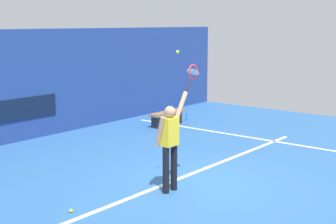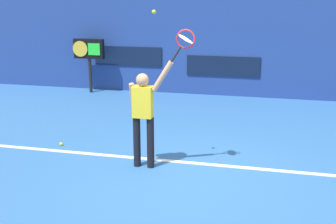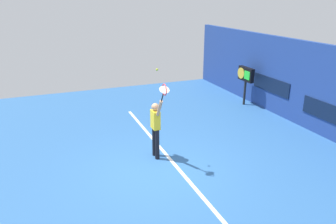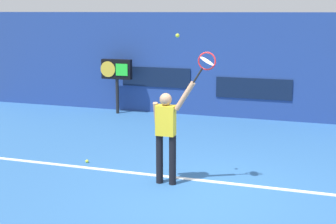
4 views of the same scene
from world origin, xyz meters
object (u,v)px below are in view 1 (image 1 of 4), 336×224
(tennis_racket, at_px, (192,74))
(tennis_ball, at_px, (178,52))
(court_bench, at_px, (167,115))
(spare_ball, at_px, (71,211))
(water_bottle, at_px, (187,117))
(tennis_player, at_px, (170,141))

(tennis_racket, relative_size, tennis_ball, 8.88)
(tennis_racket, bearing_deg, tennis_ball, -178.69)
(tennis_racket, distance_m, tennis_ball, 0.68)
(tennis_ball, relative_size, court_bench, 0.05)
(tennis_ball, height_order, spare_ball, tennis_ball)
(court_bench, bearing_deg, water_bottle, 0.00)
(tennis_player, relative_size, tennis_ball, 28.34)
(tennis_player, bearing_deg, court_bench, 39.46)
(tennis_racket, bearing_deg, spare_ball, 166.45)
(tennis_ball, xyz_separation_m, water_bottle, (5.77, 4.04, -2.58))
(tennis_ball, bearing_deg, spare_ball, 163.18)
(court_bench, relative_size, water_bottle, 5.83)
(tennis_player, distance_m, tennis_racket, 1.43)
(tennis_player, relative_size, court_bench, 1.38)
(spare_ball, bearing_deg, court_bench, 26.33)
(tennis_racket, xyz_separation_m, court_bench, (4.18, 4.03, -1.92))
(court_bench, distance_m, water_bottle, 1.10)
(tennis_racket, xyz_separation_m, tennis_ball, (-0.50, -0.01, 0.45))
(tennis_racket, bearing_deg, tennis_player, 179.66)
(tennis_player, height_order, tennis_racket, tennis_racket)
(court_bench, xyz_separation_m, spare_ball, (-6.85, -3.39, -0.30))
(tennis_player, distance_m, court_bench, 6.37)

